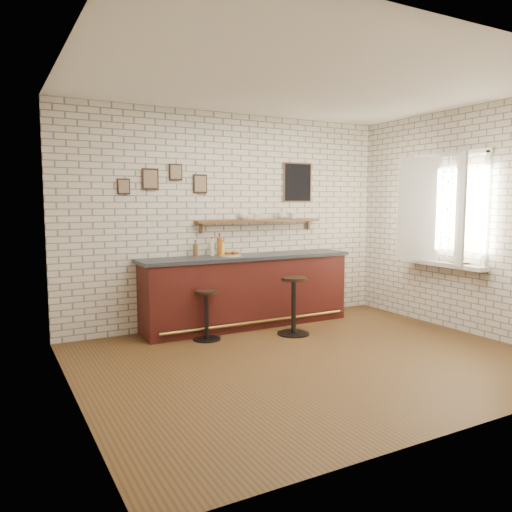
# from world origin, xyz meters

# --- Properties ---
(ground) EXTENTS (5.00, 5.00, 0.00)m
(ground) POSITION_xyz_m (0.00, 0.00, 0.00)
(ground) COLOR brown
(ground) RESTS_ON ground
(bar_counter) EXTENTS (3.10, 0.65, 1.01)m
(bar_counter) POSITION_xyz_m (0.09, 1.70, 0.51)
(bar_counter) COLOR #481613
(bar_counter) RESTS_ON ground
(sandwich_plate) EXTENTS (0.28, 0.28, 0.01)m
(sandwich_plate) POSITION_xyz_m (-0.17, 1.70, 1.02)
(sandwich_plate) COLOR white
(sandwich_plate) RESTS_ON bar_counter
(ciabatta_sandwich) EXTENTS (0.21, 0.15, 0.07)m
(ciabatta_sandwich) POSITION_xyz_m (-0.16, 1.70, 1.06)
(ciabatta_sandwich) COLOR tan
(ciabatta_sandwich) RESTS_ON sandwich_plate
(potato_chips) EXTENTS (0.26, 0.18, 0.00)m
(potato_chips) POSITION_xyz_m (-0.18, 1.70, 1.02)
(potato_chips) COLOR gold
(potato_chips) RESTS_ON sandwich_plate
(bitters_bottle_brown) EXTENTS (0.07, 0.07, 0.22)m
(bitters_bottle_brown) POSITION_xyz_m (-0.62, 1.89, 1.10)
(bitters_bottle_brown) COLOR brown
(bitters_bottle_brown) RESTS_ON bar_counter
(bitters_bottle_white) EXTENTS (0.06, 0.06, 0.25)m
(bitters_bottle_white) POSITION_xyz_m (-0.37, 1.89, 1.11)
(bitters_bottle_white) COLOR beige
(bitters_bottle_white) RESTS_ON bar_counter
(bitters_bottle_amber) EXTENTS (0.07, 0.07, 0.30)m
(bitters_bottle_amber) POSITION_xyz_m (-0.25, 1.89, 1.13)
(bitters_bottle_amber) COLOR #974718
(bitters_bottle_amber) RESTS_ON bar_counter
(condiment_bottle_yellow) EXTENTS (0.06, 0.06, 0.21)m
(condiment_bottle_yellow) POSITION_xyz_m (-0.21, 1.89, 1.10)
(condiment_bottle_yellow) COLOR yellow
(condiment_bottle_yellow) RESTS_ON bar_counter
(bar_stool_left) EXTENTS (0.37, 0.37, 0.64)m
(bar_stool_left) POSITION_xyz_m (-0.71, 1.30, 0.34)
(bar_stool_left) COLOR black
(bar_stool_left) RESTS_ON ground
(bar_stool_right) EXTENTS (0.43, 0.43, 0.77)m
(bar_stool_right) POSITION_xyz_m (0.41, 0.99, 0.41)
(bar_stool_right) COLOR black
(bar_stool_right) RESTS_ON ground
(wall_shelf) EXTENTS (2.00, 0.18, 0.18)m
(wall_shelf) POSITION_xyz_m (0.40, 1.90, 1.48)
(wall_shelf) COLOR brown
(wall_shelf) RESTS_ON ground
(shelf_cup_a) EXTENTS (0.18, 0.18, 0.11)m
(shelf_cup_a) POSITION_xyz_m (0.13, 1.90, 1.55)
(shelf_cup_a) COLOR white
(shelf_cup_a) RESTS_ON wall_shelf
(shelf_cup_b) EXTENTS (0.13, 0.13, 0.09)m
(shelf_cup_b) POSITION_xyz_m (0.35, 1.90, 1.54)
(shelf_cup_b) COLOR white
(shelf_cup_b) RESTS_ON wall_shelf
(shelf_cup_c) EXTENTS (0.16, 0.16, 0.10)m
(shelf_cup_c) POSITION_xyz_m (0.77, 1.90, 1.55)
(shelf_cup_c) COLOR white
(shelf_cup_c) RESTS_ON wall_shelf
(shelf_cup_d) EXTENTS (0.12, 0.12, 0.09)m
(shelf_cup_d) POSITION_xyz_m (0.98, 1.90, 1.55)
(shelf_cup_d) COLOR white
(shelf_cup_d) RESTS_ON wall_shelf
(back_wall_decor) EXTENTS (2.96, 0.02, 0.56)m
(back_wall_decor) POSITION_xyz_m (0.23, 1.98, 2.05)
(back_wall_decor) COLOR black
(back_wall_decor) RESTS_ON ground
(window_sill) EXTENTS (0.20, 1.35, 0.06)m
(window_sill) POSITION_xyz_m (2.40, 0.30, 0.90)
(window_sill) COLOR white
(window_sill) RESTS_ON ground
(casement_window) EXTENTS (0.40, 1.30, 1.56)m
(casement_window) POSITION_xyz_m (2.36, 0.30, 1.65)
(casement_window) COLOR white
(casement_window) RESTS_ON ground
(book_lower) EXTENTS (0.17, 0.21, 0.02)m
(book_lower) POSITION_xyz_m (2.38, 0.08, 0.94)
(book_lower) COLOR tan
(book_lower) RESTS_ON window_sill
(book_upper) EXTENTS (0.24, 0.25, 0.02)m
(book_upper) POSITION_xyz_m (2.38, 0.04, 0.96)
(book_upper) COLOR tan
(book_upper) RESTS_ON book_lower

